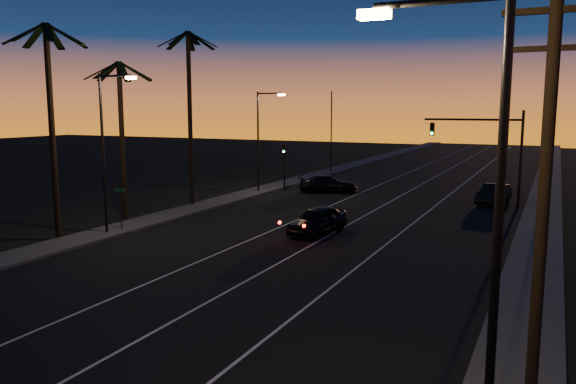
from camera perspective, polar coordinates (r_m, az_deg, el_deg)
The scene contains 21 objects.
road at distance 36.39m, azimuth 6.21°, elevation -2.83°, with size 20.00×170.00×0.01m, color black.
sidewalk_left at distance 41.38m, azimuth -8.57°, elevation -1.40°, with size 2.40×170.00×0.16m, color #383836.
sidewalk_right at distance 34.41m, azimuth 24.13°, elevation -4.06°, with size 2.40×170.00×0.16m, color #383836.
lane_stripe_left at distance 37.46m, azimuth 1.88°, elevation -2.44°, with size 0.12×160.00×0.01m, color silver.
lane_stripe_mid at distance 36.22m, azimuth 6.96°, elevation -2.88°, with size 0.12×160.00×0.01m, color silver.
lane_stripe_right at distance 35.29m, azimuth 12.35°, elevation -3.31°, with size 0.12×160.00×0.01m, color silver.
palm_near at distance 32.63m, azimuth -22.97°, elevation 7.75°, with size 4.25×4.16×11.53m.
palm_mid at distance 37.30m, azimuth -16.57°, elevation 6.81°, with size 4.25×4.16×10.03m.
palm_far at distance 41.35m, azimuth -9.97°, elevation 9.05°, with size 4.25×4.16×12.53m.
streetlight_left_near at distance 32.71m, azimuth -17.95°, elevation 4.94°, with size 2.55×0.26×9.00m.
streetlight_left_far at distance 47.40m, azimuth -2.73°, elevation 5.99°, with size 2.55×0.26×8.50m.
streetlight_right_near at distance 9.90m, azimuth 18.89°, elevation -2.38°, with size 2.55×0.26×9.00m.
street_sign at distance 33.90m, azimuth -16.63°, elevation -1.14°, with size 0.70×0.06×2.60m.
utility_pole at distance 13.80m, azimuth 24.60°, elevation 0.23°, with size 2.20×0.28×10.00m.
signal_mast at distance 43.98m, azimuth 19.58°, elevation 4.96°, with size 7.10×0.41×7.00m.
signal_post at distance 48.76m, azimuth -0.37°, elevation 3.51°, with size 0.28×0.37×4.20m.
far_pole_left at distance 63.01m, azimuth 4.41°, elevation 6.08°, with size 0.14×0.14×9.00m, color black.
far_pole_right at distance 55.75m, azimuth 24.88°, elevation 5.01°, with size 0.14×0.14×9.00m, color black.
lead_car at distance 32.12m, azimuth 3.04°, elevation -2.89°, with size 2.48×5.26×1.55m.
right_car at distance 44.66m, azimuth 20.18°, elevation -0.22°, with size 2.30×4.73×1.49m.
cross_car at distance 47.90m, azimuth 4.11°, elevation 0.81°, with size 5.40×3.73×1.45m.
Camera 1 is at (11.79, -3.68, 7.11)m, focal length 35.00 mm.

